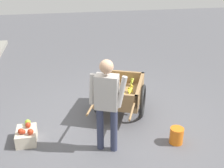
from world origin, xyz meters
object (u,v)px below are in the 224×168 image
Objects in this scene: vendor_person at (107,99)px; plastic_bucket at (176,136)px; apple_crate at (27,135)px; fruit_cart at (120,93)px.

vendor_person is 1.38m from plastic_bucket.
apple_crate reaches higher than plastic_bucket.
apple_crate is at bearing 70.59° from vendor_person.
apple_crate is (-0.60, 1.73, -0.31)m from fruit_cart.
apple_crate is (0.51, 2.43, -0.01)m from plastic_bucket.
vendor_person is 1.56m from apple_crate.
vendor_person is at bearing 156.87° from fruit_cart.
apple_crate is (0.45, 1.28, -0.77)m from vendor_person.
vendor_person reaches higher than apple_crate.
fruit_cart is 1.23m from vendor_person.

